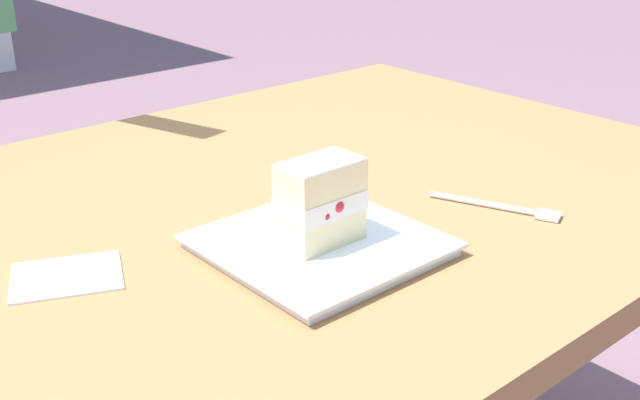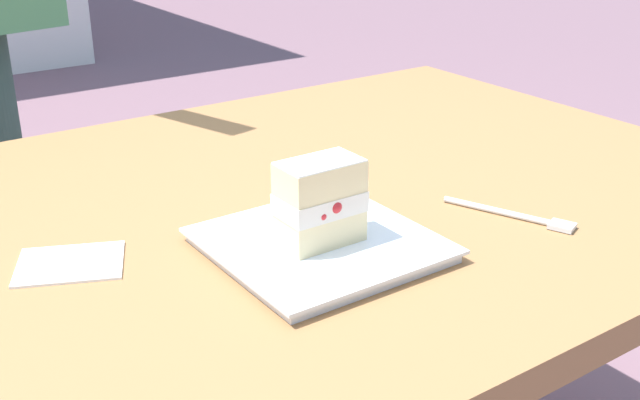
% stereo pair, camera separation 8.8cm
% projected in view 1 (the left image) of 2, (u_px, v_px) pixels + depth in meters
% --- Properties ---
extents(patio_table, '(1.35, 0.91, 0.69)m').
position_uv_depth(patio_table, '(265.00, 263.00, 1.08)').
color(patio_table, olive).
rests_on(patio_table, ground).
extents(dessert_plate, '(0.24, 0.24, 0.02)m').
position_uv_depth(dessert_plate, '(320.00, 245.00, 0.90)').
color(dessert_plate, white).
rests_on(dessert_plate, patio_table).
extents(cake_slice, '(0.09, 0.06, 0.10)m').
position_uv_depth(cake_slice, '(320.00, 202.00, 0.88)').
color(cake_slice, beige).
rests_on(cake_slice, dessert_plate).
extents(dessert_fork, '(0.08, 0.16, 0.01)m').
position_uv_depth(dessert_fork, '(503.00, 207.00, 1.01)').
color(dessert_fork, silver).
rests_on(dessert_fork, patio_table).
extents(paper_napkin, '(0.14, 0.13, 0.00)m').
position_uv_depth(paper_napkin, '(67.00, 276.00, 0.85)').
color(paper_napkin, white).
rests_on(paper_napkin, patio_table).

